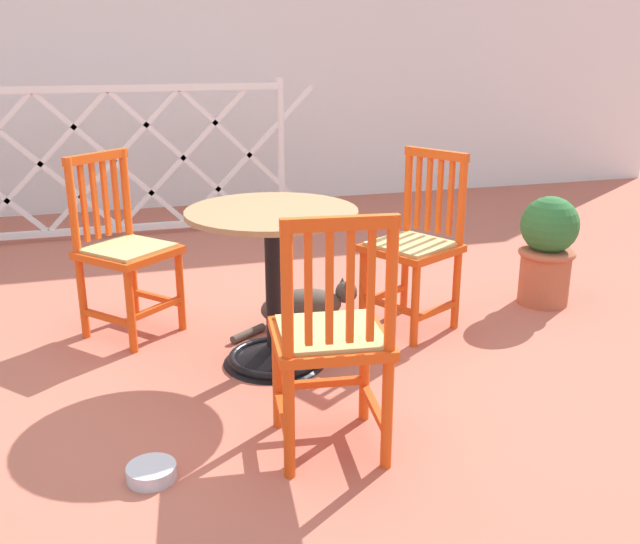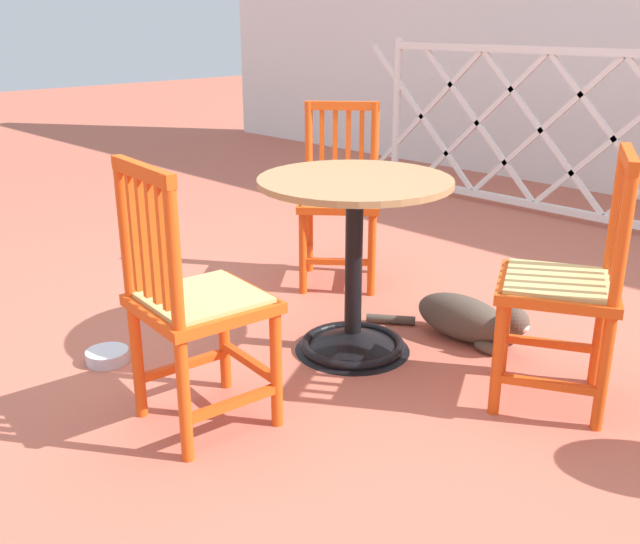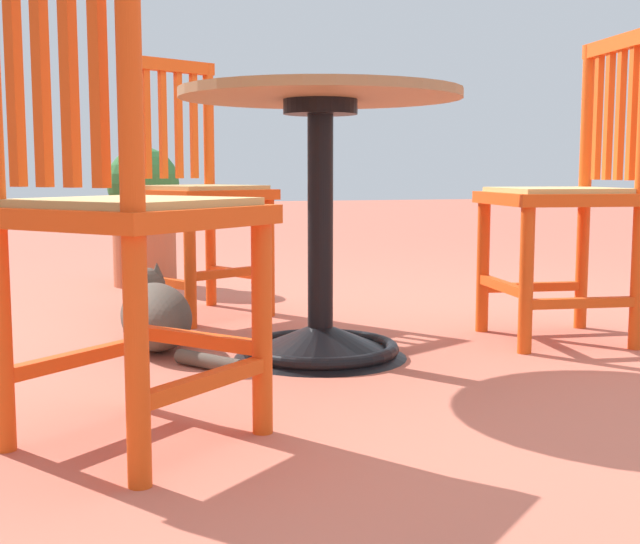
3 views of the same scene
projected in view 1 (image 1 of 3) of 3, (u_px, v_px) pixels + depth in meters
name	position (u px, v px, depth m)	size (l,w,h in m)	color
ground_plane	(268.00, 382.00, 3.11)	(24.00, 24.00, 0.00)	#BC604C
building_wall_backdrop	(170.00, 45.00, 6.11)	(10.00, 0.20, 2.80)	white
lattice_fence_panel	(114.00, 161.00, 5.28)	(3.11, 0.06, 1.17)	white
cafe_table	(274.00, 305.00, 3.22)	(0.76, 0.76, 0.73)	black
orange_chair_at_corner	(415.00, 247.00, 3.59)	(0.54, 0.54, 0.91)	#E04C14
orange_chair_facing_out	(124.00, 251.00, 3.52)	(0.56, 0.56, 0.91)	#E04C14
orange_chair_by_planter	(331.00, 341.00, 2.46)	(0.44, 0.44, 0.91)	#E04C14
tabby_cat	(308.00, 306.00, 3.74)	(0.72, 0.29, 0.23)	#4C4238
terracotta_planter	(547.00, 248.00, 3.96)	(0.32, 0.32, 0.62)	#B25B3D
pet_water_bowl	(152.00, 472.00, 2.41)	(0.17, 0.17, 0.05)	silver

